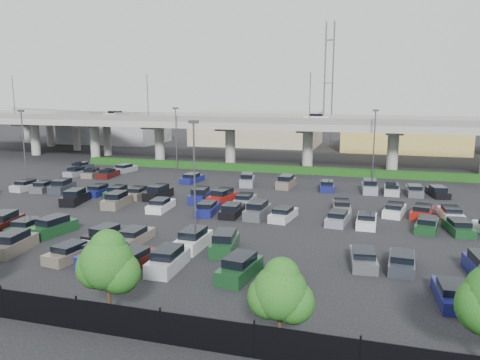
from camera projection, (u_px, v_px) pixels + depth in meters
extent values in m
plane|color=black|center=(222.00, 208.00, 52.39)|extent=(280.00, 280.00, 0.00)
cube|color=gray|center=(280.00, 124.00, 81.22)|extent=(150.00, 13.00, 1.10)
cube|color=slate|center=(272.00, 120.00, 75.13)|extent=(150.00, 0.50, 1.00)
cube|color=slate|center=(286.00, 117.00, 86.92)|extent=(150.00, 0.50, 1.00)
cylinder|color=gray|center=(35.00, 139.00, 95.94)|extent=(1.80, 1.80, 6.70)
cube|color=slate|center=(34.00, 123.00, 95.35)|extent=(2.60, 9.75, 0.50)
cylinder|color=gray|center=(95.00, 141.00, 92.10)|extent=(1.80, 1.80, 6.70)
cube|color=slate|center=(94.00, 125.00, 91.51)|extent=(2.60, 9.75, 0.50)
cylinder|color=gray|center=(160.00, 143.00, 88.26)|extent=(1.80, 1.80, 6.70)
cube|color=slate|center=(159.00, 126.00, 87.67)|extent=(2.60, 9.75, 0.50)
cylinder|color=gray|center=(230.00, 145.00, 84.42)|extent=(1.80, 1.80, 6.70)
cube|color=slate|center=(230.00, 128.00, 83.83)|extent=(2.60, 9.75, 0.50)
cylinder|color=gray|center=(308.00, 148.00, 80.58)|extent=(1.80, 1.80, 6.70)
cube|color=slate|center=(308.00, 129.00, 79.99)|extent=(2.60, 9.75, 0.50)
cylinder|color=gray|center=(393.00, 150.00, 76.74)|extent=(1.80, 1.80, 6.70)
cube|color=slate|center=(394.00, 131.00, 76.15)|extent=(2.60, 9.75, 0.50)
cube|color=silver|center=(115.00, 115.00, 93.20)|extent=(4.40, 1.82, 0.82)
cube|color=black|center=(115.00, 112.00, 93.08)|extent=(2.30, 1.60, 0.50)
cube|color=silver|center=(316.00, 118.00, 82.23)|extent=(4.40, 1.82, 0.82)
cube|color=black|center=(317.00, 115.00, 82.11)|extent=(2.30, 1.60, 0.50)
cylinder|color=#444449|center=(14.00, 97.00, 88.33)|extent=(0.14, 0.14, 8.00)
cylinder|color=#444449|center=(148.00, 98.00, 80.65)|extent=(0.14, 0.14, 8.00)
cylinder|color=#444449|center=(310.00, 99.00, 72.98)|extent=(0.14, 0.14, 8.00)
cube|color=gray|center=(64.00, 117.00, 105.86)|extent=(50.93, 30.13, 1.10)
cube|color=slate|center=(63.00, 112.00, 105.66)|extent=(47.34, 22.43, 1.00)
cylinder|color=gray|center=(27.00, 130.00, 118.89)|extent=(1.60, 1.60, 6.70)
cylinder|color=gray|center=(50.00, 132.00, 111.12)|extent=(1.60, 1.60, 6.70)
cylinder|color=gray|center=(76.00, 135.00, 103.35)|extent=(1.60, 1.60, 6.70)
cylinder|color=gray|center=(107.00, 139.00, 95.59)|extent=(1.60, 1.60, 6.70)
cube|color=#173B11|center=(270.00, 169.00, 75.87)|extent=(66.00, 1.60, 1.10)
cube|color=black|center=(62.00, 312.00, 25.80)|extent=(70.00, 0.06, 1.80)
cylinder|color=black|center=(2.00, 302.00, 26.88)|extent=(0.10, 0.10, 2.00)
cylinder|color=black|center=(77.00, 313.00, 25.51)|extent=(0.10, 0.10, 2.00)
cylinder|color=black|center=(161.00, 325.00, 24.14)|extent=(0.10, 0.10, 2.00)
cylinder|color=black|center=(254.00, 340.00, 22.77)|extent=(0.10, 0.10, 2.00)
cylinder|color=black|center=(360.00, 355.00, 21.40)|extent=(0.10, 0.10, 2.00)
cylinder|color=#332316|center=(109.00, 303.00, 26.76)|extent=(0.26, 0.26, 1.97)
sphere|color=#194F15|center=(107.00, 263.00, 26.31)|extent=(3.07, 3.07, 3.07)
sphere|color=#194F15|center=(120.00, 273.00, 26.31)|extent=(2.41, 2.41, 2.41)
sphere|color=#194F15|center=(97.00, 268.00, 26.46)|extent=(2.41, 2.41, 2.41)
sphere|color=#194F15|center=(108.00, 247.00, 26.25)|extent=(2.08, 2.08, 2.08)
cylinder|color=#332316|center=(279.00, 333.00, 23.63)|extent=(0.26, 0.26, 1.80)
sphere|color=#194F15|center=(280.00, 292.00, 23.22)|extent=(2.79, 2.79, 2.79)
sphere|color=#194F15|center=(293.00, 302.00, 23.23)|extent=(2.19, 2.19, 2.19)
sphere|color=#194F15|center=(269.00, 297.00, 23.35)|extent=(2.19, 2.19, 2.19)
sphere|color=#194F15|center=(281.00, 276.00, 23.18)|extent=(1.89, 1.89, 1.89)
cube|color=#75685C|center=(13.00, 246.00, 38.06)|extent=(2.30, 4.57, 1.05)
cube|color=black|center=(12.00, 236.00, 37.91)|extent=(1.88, 2.76, 0.65)
cube|color=#75685C|center=(71.00, 254.00, 36.57)|extent=(2.45, 4.62, 0.82)
cube|color=black|center=(69.00, 247.00, 36.27)|extent=(1.92, 2.51, 0.50)
cube|color=navy|center=(102.00, 256.00, 35.80)|extent=(1.97, 4.46, 1.05)
cube|color=black|center=(101.00, 245.00, 35.64)|extent=(1.69, 2.65, 0.65)
cube|color=#441312|center=(134.00, 261.00, 35.06)|extent=(2.32, 4.58, 0.82)
cube|color=black|center=(133.00, 253.00, 34.76)|extent=(1.86, 2.47, 0.50)
cube|color=#B7B7BC|center=(168.00, 263.00, 34.29)|extent=(1.90, 4.43, 1.05)
cube|color=black|center=(168.00, 252.00, 34.14)|extent=(1.65, 2.63, 0.65)
cube|color=#184320|center=(240.00, 271.00, 32.78)|extent=(2.45, 4.62, 1.05)
cube|color=black|center=(240.00, 260.00, 32.63)|extent=(1.97, 2.81, 0.65)
cube|color=#184320|center=(278.00, 276.00, 32.05)|extent=(2.45, 4.62, 0.82)
cube|color=black|center=(278.00, 269.00, 31.74)|extent=(1.93, 2.51, 0.50)
cube|color=navy|center=(452.00, 296.00, 29.03)|extent=(2.08, 4.50, 0.82)
cube|color=black|center=(453.00, 287.00, 28.73)|extent=(1.74, 2.39, 0.50)
cube|color=#441312|center=(4.00, 224.00, 44.28)|extent=(2.61, 4.66, 1.05)
cube|color=black|center=(3.00, 216.00, 44.13)|extent=(2.06, 2.85, 0.65)
cube|color=#184320|center=(28.00, 228.00, 43.55)|extent=(2.09, 4.50, 0.82)
cube|color=black|center=(26.00, 222.00, 43.25)|extent=(1.74, 2.40, 0.50)
cube|color=#184320|center=(53.00, 229.00, 42.78)|extent=(2.59, 4.66, 1.05)
cube|color=black|center=(53.00, 220.00, 42.62)|extent=(2.05, 2.85, 0.65)
cube|color=black|center=(106.00, 235.00, 41.29)|extent=(2.42, 4.61, 0.82)
cube|color=black|center=(105.00, 229.00, 40.98)|extent=(1.91, 2.50, 0.50)
cube|color=#75685C|center=(134.00, 238.00, 40.53)|extent=(1.97, 4.46, 0.82)
cube|color=black|center=(133.00, 231.00, 40.23)|extent=(1.68, 2.35, 0.50)
cube|color=white|center=(193.00, 242.00, 39.01)|extent=(1.96, 4.45, 1.05)
cube|color=black|center=(193.00, 233.00, 38.85)|extent=(1.68, 2.65, 0.65)
cube|color=#184320|center=(225.00, 245.00, 38.25)|extent=(2.37, 4.60, 1.05)
cube|color=black|center=(225.00, 235.00, 38.10)|extent=(1.92, 2.79, 0.65)
cube|color=#505357|center=(363.00, 260.00, 35.26)|extent=(2.28, 4.57, 0.82)
cube|color=black|center=(363.00, 253.00, 34.95)|extent=(1.84, 2.46, 0.50)
cube|color=#2E333C|center=(402.00, 263.00, 34.50)|extent=(2.06, 4.50, 0.82)
cube|color=black|center=(402.00, 256.00, 34.20)|extent=(1.73, 2.39, 0.50)
cube|color=black|center=(75.00, 199.00, 54.66)|extent=(2.55, 4.65, 1.05)
cube|color=black|center=(75.00, 192.00, 54.51)|extent=(2.03, 2.84, 0.65)
cube|color=#75685C|center=(117.00, 202.00, 53.15)|extent=(2.16, 4.53, 1.05)
cube|color=black|center=(116.00, 195.00, 53.00)|extent=(1.80, 2.72, 0.65)
cube|color=white|center=(161.00, 206.00, 51.67)|extent=(2.07, 4.50, 0.82)
cube|color=black|center=(160.00, 201.00, 51.36)|extent=(1.73, 2.39, 0.50)
cube|color=navy|center=(208.00, 210.00, 50.16)|extent=(2.15, 4.52, 0.82)
cube|color=black|center=(207.00, 204.00, 49.85)|extent=(1.77, 2.41, 0.50)
cube|color=black|center=(232.00, 211.00, 49.40)|extent=(1.94, 4.45, 0.82)
cube|color=black|center=(232.00, 206.00, 49.10)|extent=(1.66, 2.34, 0.50)
cube|color=#505357|center=(257.00, 212.00, 48.63)|extent=(2.10, 4.51, 1.05)
cube|color=black|center=(257.00, 205.00, 48.48)|extent=(1.77, 2.70, 0.65)
cube|color=silver|center=(283.00, 215.00, 47.90)|extent=(2.41, 4.61, 0.82)
cube|color=black|center=(283.00, 210.00, 47.59)|extent=(1.91, 2.50, 0.50)
cube|color=gray|center=(338.00, 219.00, 46.39)|extent=(2.29, 4.57, 0.82)
cube|color=black|center=(338.00, 214.00, 46.08)|extent=(1.84, 2.46, 0.50)
cube|color=white|center=(367.00, 221.00, 45.63)|extent=(1.90, 4.43, 0.82)
cube|color=black|center=(367.00, 216.00, 45.33)|extent=(1.64, 2.33, 0.50)
cube|color=#184320|center=(427.00, 226.00, 44.13)|extent=(2.57, 4.65, 0.82)
cube|color=black|center=(427.00, 220.00, 43.82)|extent=(1.98, 2.55, 0.50)
cube|color=#184320|center=(458.00, 228.00, 43.37)|extent=(2.46, 4.62, 0.82)
cube|color=black|center=(459.00, 222.00, 43.07)|extent=(1.93, 2.52, 0.50)
cube|color=#B7B7BC|center=(27.00, 186.00, 62.42)|extent=(2.04, 4.49, 0.82)
cube|color=black|center=(26.00, 182.00, 62.11)|extent=(1.72, 2.38, 0.50)
cube|color=#505357|center=(44.00, 188.00, 61.66)|extent=(2.51, 4.64, 0.82)
cube|color=black|center=(43.00, 183.00, 61.36)|extent=(1.95, 2.53, 0.50)
cube|color=#2E333C|center=(62.00, 188.00, 60.89)|extent=(2.52, 4.64, 1.05)
cube|color=black|center=(62.00, 182.00, 60.73)|extent=(2.01, 2.83, 0.65)
cube|color=navy|center=(99.00, 191.00, 59.40)|extent=(1.84, 4.41, 0.82)
cube|color=black|center=(98.00, 187.00, 59.09)|extent=(1.61, 2.31, 0.50)
cube|color=#184320|center=(118.00, 193.00, 58.65)|extent=(1.92, 4.44, 0.82)
cube|color=black|center=(117.00, 188.00, 58.34)|extent=(1.65, 2.34, 0.50)
cube|color=#75685C|center=(138.00, 194.00, 57.89)|extent=(1.99, 4.47, 0.82)
cube|color=black|center=(137.00, 189.00, 57.59)|extent=(1.69, 2.36, 0.50)
cube|color=black|center=(158.00, 194.00, 57.12)|extent=(2.25, 4.56, 1.05)
cube|color=black|center=(158.00, 188.00, 56.96)|extent=(1.85, 2.75, 0.65)
cube|color=navy|center=(200.00, 197.00, 55.61)|extent=(2.09, 4.51, 1.05)
cube|color=black|center=(200.00, 190.00, 55.45)|extent=(1.76, 2.70, 0.65)
cube|color=maroon|center=(222.00, 199.00, 54.85)|extent=(2.69, 4.68, 1.05)
cube|color=black|center=(222.00, 192.00, 54.70)|extent=(2.10, 2.87, 0.65)
cube|color=gray|center=(245.00, 201.00, 54.12)|extent=(1.91, 4.44, 0.82)
cube|color=black|center=(244.00, 196.00, 53.81)|extent=(1.65, 2.33, 0.50)
cube|color=#75685C|center=(342.00, 207.00, 51.10)|extent=(2.33, 4.59, 0.82)
cube|color=black|center=(342.00, 202.00, 50.80)|extent=(1.86, 2.47, 0.50)
cube|color=white|center=(394.00, 211.00, 49.60)|extent=(2.61, 4.66, 0.82)
cube|color=black|center=(395.00, 206.00, 49.29)|extent=(2.00, 2.56, 0.50)
cube|color=maroon|center=(422.00, 213.00, 48.84)|extent=(2.77, 4.70, 0.82)
cube|color=black|center=(423.00, 207.00, 48.54)|extent=(2.08, 2.60, 0.50)
cube|color=white|center=(450.00, 215.00, 48.09)|extent=(2.20, 4.54, 0.82)
cube|color=black|center=(451.00, 209.00, 47.78)|extent=(1.80, 2.43, 0.50)
cube|color=gray|center=(77.00, 173.00, 72.79)|extent=(2.20, 4.54, 0.82)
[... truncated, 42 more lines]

